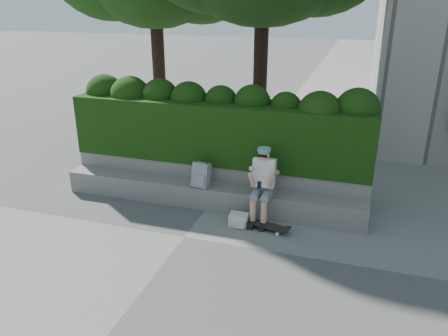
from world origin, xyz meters
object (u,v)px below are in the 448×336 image
(skateboard, at_px, (264,225))
(backpack_plaid, at_px, (201,175))
(backpack_ground, at_px, (239,219))
(person, at_px, (263,181))

(skateboard, bearing_deg, backpack_plaid, 174.25)
(backpack_ground, bearing_deg, skateboard, -2.28)
(person, distance_m, backpack_plaid, 1.22)
(skateboard, distance_m, backpack_ground, 0.47)
(backpack_plaid, bearing_deg, person, 5.70)
(person, bearing_deg, skateboard, -71.42)
(person, height_order, backpack_ground, person)
(person, distance_m, skateboard, 0.78)
(backpack_plaid, xyz_separation_m, backpack_ground, (0.88, -0.45, -0.58))
(skateboard, relative_size, backpack_plaid, 1.86)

